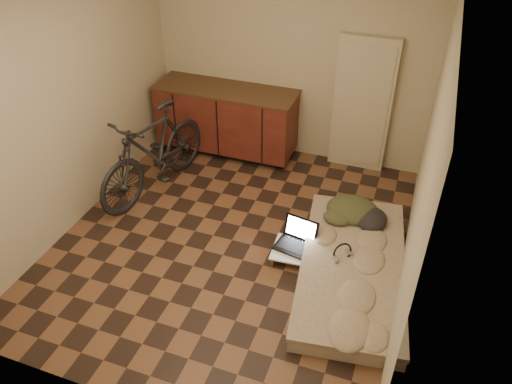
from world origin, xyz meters
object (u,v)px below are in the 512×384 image
(futon, at_px, (352,268))
(bicycle, at_px, (153,148))
(laptop, at_px, (296,241))
(lap_desk, at_px, (304,252))

(futon, bearing_deg, bicycle, 157.29)
(bicycle, bearing_deg, futon, -2.42)
(laptop, bearing_deg, lap_desk, -22.46)
(bicycle, distance_m, futon, 2.63)
(bicycle, relative_size, lap_desk, 2.70)
(lap_desk, relative_size, laptop, 1.57)
(futon, height_order, laptop, laptop)
(lap_desk, height_order, laptop, laptop)
(lap_desk, distance_m, laptop, 0.14)
(bicycle, height_order, laptop, bicycle)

